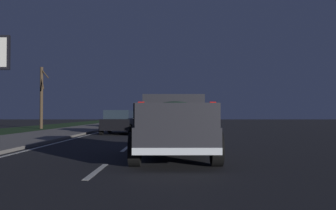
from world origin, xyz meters
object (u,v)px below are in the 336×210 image
sedan_black (119,122)px  sedan_silver (133,120)px  sedan_white (168,122)px  pickup_truck (174,124)px  bare_tree_far (42,96)px

sedan_black → sedan_silver: bearing=0.5°
sedan_white → sedan_black: same height
sedan_white → sedan_silver: bearing=15.1°
sedan_silver → pickup_truck: bearing=-171.7°
sedan_black → sedan_silver: size_ratio=1.00×
sedan_white → sedan_black: (2.18, 3.24, 0.00)m
pickup_truck → bare_tree_far: bare_tree_far is taller
sedan_white → sedan_silver: size_ratio=0.99×
sedan_white → sedan_black: size_ratio=0.99×
pickup_truck → sedan_white: (11.88, 0.20, -0.20)m
sedan_silver → bare_tree_far: bare_tree_far is taller
sedan_black → bare_tree_far: bare_tree_far is taller
pickup_truck → sedan_black: pickup_truck is taller
sedan_white → sedan_silver: 12.85m
pickup_truck → sedan_silver: size_ratio=1.23×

